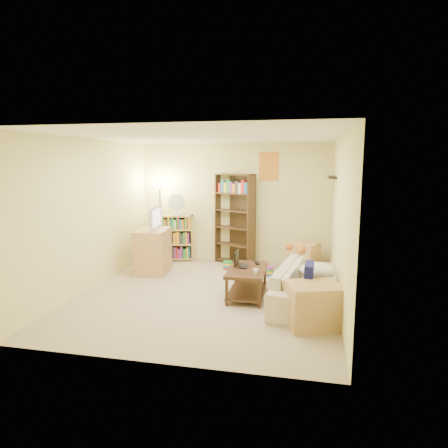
# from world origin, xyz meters

# --- Properties ---
(room) EXTENTS (4.50, 4.54, 2.52)m
(room) POSITION_xyz_m (0.00, 0.01, 1.62)
(room) COLOR #BBAC8C
(room) RESTS_ON ground
(sofa) EXTENTS (2.23, 1.37, 0.58)m
(sofa) POSITION_xyz_m (1.55, -0.06, 0.29)
(sofa) COLOR #BCB39C
(sofa) RESTS_ON ground
(navy_pillow) EXTENTS (0.13, 0.39, 0.35)m
(navy_pillow) POSITION_xyz_m (1.58, -0.50, 0.56)
(navy_pillow) COLOR #131756
(navy_pillow) RESTS_ON sofa
(cream_blanket) EXTENTS (0.54, 0.38, 0.23)m
(cream_blanket) POSITION_xyz_m (1.70, -0.03, 0.50)
(cream_blanket) COLOR white
(cream_blanket) RESTS_ON sofa
(tabby_cat) EXTENTS (0.46, 0.22, 0.16)m
(tabby_cat) POSITION_xyz_m (1.41, 0.74, 0.66)
(tabby_cat) COLOR #C06428
(tabby_cat) RESTS_ON sofa
(coffee_table) EXTENTS (0.60, 1.05, 0.46)m
(coffee_table) POSITION_xyz_m (0.63, 0.04, 0.30)
(coffee_table) COLOR #412219
(coffee_table) RESTS_ON ground
(laptop) EXTENTS (0.38, 0.32, 0.02)m
(laptop) POSITION_xyz_m (0.59, 0.16, 0.47)
(laptop) COLOR black
(laptop) RESTS_ON coffee_table
(laptop_screen) EXTENTS (0.02, 0.34, 0.23)m
(laptop_screen) POSITION_xyz_m (0.44, 0.16, 0.60)
(laptop_screen) COLOR white
(laptop_screen) RESTS_ON laptop
(mug) EXTENTS (0.11, 0.11, 0.08)m
(mug) POSITION_xyz_m (0.80, -0.25, 0.50)
(mug) COLOR white
(mug) RESTS_ON coffee_table
(tv_remote) EXTENTS (0.11, 0.19, 0.02)m
(tv_remote) POSITION_xyz_m (0.74, 0.39, 0.47)
(tv_remote) COLOR black
(tv_remote) RESTS_ON coffee_table
(tv_stand) EXTENTS (0.64, 0.84, 0.84)m
(tv_stand) POSITION_xyz_m (-1.36, 1.06, 0.42)
(tv_stand) COLOR tan
(tv_stand) RESTS_ON ground
(television) EXTENTS (0.79, 0.27, 0.44)m
(television) POSITION_xyz_m (-1.36, 1.06, 1.06)
(television) COLOR black
(television) RESTS_ON tv_stand
(tall_bookshelf) EXTENTS (0.88, 0.61, 1.87)m
(tall_bookshelf) POSITION_xyz_m (0.05, 2.05, 0.99)
(tall_bookshelf) COLOR #412D19
(tall_bookshelf) RESTS_ON ground
(short_bookshelf) EXTENTS (0.82, 0.49, 0.99)m
(short_bookshelf) POSITION_xyz_m (-1.25, 2.05, 0.49)
(short_bookshelf) COLOR tan
(short_bookshelf) RESTS_ON ground
(desk_fan) EXTENTS (0.35, 0.20, 0.46)m
(desk_fan) POSITION_xyz_m (-1.19, 2.00, 1.22)
(desk_fan) COLOR silver
(desk_fan) RESTS_ON short_bookshelf
(floor_lamp) EXTENTS (0.28, 0.28, 1.65)m
(floor_lamp) POSITION_xyz_m (-1.53, 1.92, 1.32)
(floor_lamp) COLOR black
(floor_lamp) RESTS_ON ground
(side_table) EXTENTS (0.65, 0.65, 0.56)m
(side_table) POSITION_xyz_m (1.48, 1.74, 0.28)
(side_table) COLOR tan
(side_table) RESTS_ON ground
(end_cabinet) EXTENTS (0.82, 0.76, 0.56)m
(end_cabinet) POSITION_xyz_m (1.65, -0.90, 0.28)
(end_cabinet) COLOR tan
(end_cabinet) RESTS_ON ground
(book_stacks) EXTENTS (1.02, 0.42, 0.23)m
(book_stacks) POSITION_xyz_m (0.44, 1.41, 0.10)
(book_stacks) COLOR red
(book_stacks) RESTS_ON ground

